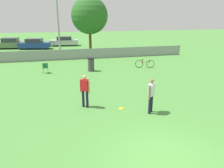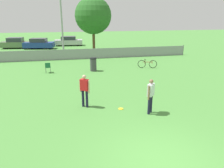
# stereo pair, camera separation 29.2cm
# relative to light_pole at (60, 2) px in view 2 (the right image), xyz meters

# --- Properties ---
(ground_plane) EXTENTS (120.00, 120.00, 0.00)m
(ground_plane) POSITION_rel_light_pole_xyz_m (2.88, -19.77, -5.93)
(ground_plane) COLOR #4C8C3D
(fence_backline) EXTENTS (22.24, 0.07, 1.21)m
(fence_backline) POSITION_rel_light_pole_xyz_m (2.88, -1.77, -5.37)
(fence_backline) COLOR gray
(fence_backline) RESTS_ON ground_plane
(light_pole) EXTENTS (0.90, 0.36, 10.27)m
(light_pole) POSITION_rel_light_pole_xyz_m (0.00, 0.00, 0.00)
(light_pole) COLOR #9E9EA3
(light_pole) RESTS_ON ground_plane
(tree_near_pole) EXTENTS (4.31, 4.31, 6.67)m
(tree_near_pole) POSITION_rel_light_pole_xyz_m (3.67, 1.43, -1.43)
(tree_near_pole) COLOR brown
(tree_near_pole) RESTS_ON ground_plane
(player_thrower_red) EXTENTS (0.48, 0.43, 1.71)m
(player_thrower_red) POSITION_rel_light_pole_xyz_m (0.91, -14.86, -4.93)
(player_thrower_red) COLOR #191933
(player_thrower_red) RESTS_ON ground_plane
(player_receiver_white) EXTENTS (0.45, 0.46, 1.71)m
(player_receiver_white) POSITION_rel_light_pole_xyz_m (3.88, -16.31, -4.93)
(player_receiver_white) COLOR #191933
(player_receiver_white) RESTS_ON ground_plane
(frisbee_disc) EXTENTS (0.26, 0.26, 0.03)m
(frisbee_disc) POSITION_rel_light_pole_xyz_m (2.64, -15.54, -5.91)
(frisbee_disc) COLOR yellow
(frisbee_disc) RESTS_ON ground_plane
(folding_chair_sideline) EXTENTS (0.44, 0.44, 0.86)m
(folding_chair_sideline) POSITION_rel_light_pole_xyz_m (-1.34, -7.17, -5.42)
(folding_chair_sideline) COLOR #333338
(folding_chair_sideline) RESTS_ON ground_plane
(bicycle_sideline) EXTENTS (1.64, 0.62, 0.76)m
(bicycle_sideline) POSITION_rel_light_pole_xyz_m (7.27, -7.29, -5.56)
(bicycle_sideline) COLOR black
(bicycle_sideline) RESTS_ON ground_plane
(trash_bin) EXTENTS (0.56, 0.56, 1.12)m
(trash_bin) POSITION_rel_light_pole_xyz_m (2.39, -7.32, -5.36)
(trash_bin) COLOR #3F3F44
(trash_bin) RESTS_ON ground_plane
(parked_car_olive) EXTENTS (4.11, 2.24, 1.51)m
(parked_car_olive) POSITION_rel_light_pole_xyz_m (-6.67, 8.57, -5.20)
(parked_car_olive) COLOR black
(parked_car_olive) RESTS_ON ground_plane
(parked_car_blue) EXTENTS (4.38, 2.48, 1.46)m
(parked_car_blue) POSITION_rel_light_pole_xyz_m (-3.35, 7.33, -5.22)
(parked_car_blue) COLOR black
(parked_car_blue) RESTS_ON ground_plane
(parked_car_silver) EXTENTS (4.37, 2.10, 1.43)m
(parked_car_silver) POSITION_rel_light_pole_xyz_m (0.87, 9.85, -5.23)
(parked_car_silver) COLOR black
(parked_car_silver) RESTS_ON ground_plane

